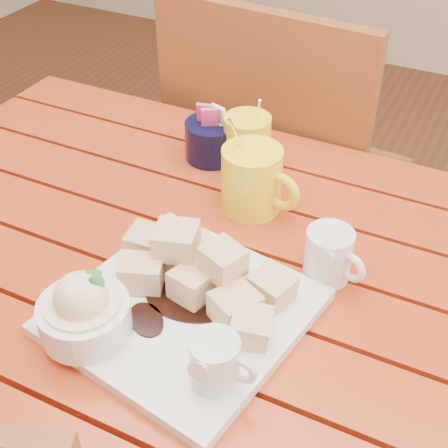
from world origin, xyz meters
The scene contains 7 objects.
table centered at (0.00, 0.00, 0.64)m, with size 1.20×0.79×0.75m.
dessert_plate centered at (0.00, -0.12, 0.78)m, with size 0.33×0.33×0.12m.
coffee_mug_left centered at (-0.06, 0.27, 0.80)m, with size 0.12×0.08×0.14m.
coffee_mug_right centered at (0.00, 0.15, 0.80)m, with size 0.13×0.09×0.16m.
cream_pitcher centered at (0.16, 0.05, 0.79)m, with size 0.09×0.08×0.08m.
sugar_caddy centered at (-0.12, 0.26, 0.79)m, with size 0.09×0.09×0.10m.
chair_far centered at (-0.10, 0.55, 0.54)m, with size 0.49×0.49×0.96m.
Camera 1 is at (0.32, -0.58, 1.35)m, focal length 50.00 mm.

